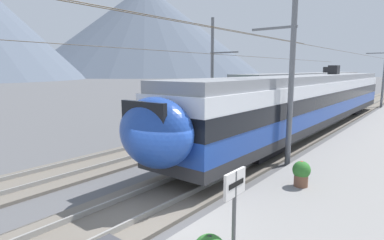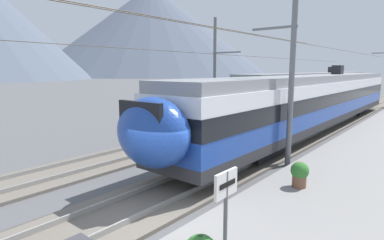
% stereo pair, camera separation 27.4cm
% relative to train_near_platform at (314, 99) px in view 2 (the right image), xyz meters
% --- Properties ---
extents(ground_plane, '(400.00, 400.00, 0.00)m').
position_rel_train_near_platform_xyz_m(ground_plane, '(-15.84, -1.11, -2.23)').
color(ground_plane, '#565659').
extents(track_near, '(120.00, 3.00, 0.28)m').
position_rel_train_near_platform_xyz_m(track_near, '(-15.84, -0.00, -2.16)').
color(track_near, '#6B6359').
rests_on(track_near, ground).
extents(track_far, '(120.00, 3.00, 0.28)m').
position_rel_train_near_platform_xyz_m(track_far, '(-15.84, 4.89, -2.16)').
color(track_far, '#6B6359').
rests_on(track_far, ground).
extents(train_near_platform, '(31.55, 3.02, 4.27)m').
position_rel_train_near_platform_xyz_m(train_near_platform, '(0.00, 0.00, 0.00)').
color(train_near_platform, '#2D2D30').
rests_on(train_near_platform, track_near).
extents(train_far_track, '(35.25, 2.95, 4.27)m').
position_rel_train_near_platform_xyz_m(train_far_track, '(15.28, 4.89, 0.00)').
color(train_far_track, '#2D2D30').
rests_on(train_far_track, track_far).
extents(catenary_mast_mid, '(49.47, 2.08, 7.99)m').
position_rel_train_near_platform_xyz_m(catenary_mast_mid, '(-8.53, -1.65, 1.95)').
color(catenary_mast_mid, slate).
rests_on(catenary_mast_mid, ground).
extents(catenary_mast_far_side, '(49.47, 2.39, 8.05)m').
position_rel_train_near_platform_xyz_m(catenary_mast_far_side, '(-1.85, 6.81, 1.92)').
color(catenary_mast_far_side, slate).
rests_on(catenary_mast_far_side, ground).
extents(platform_sign, '(0.70, 0.08, 2.03)m').
position_rel_train_near_platform_xyz_m(platform_sign, '(-16.91, -3.99, -0.42)').
color(platform_sign, '#59595B').
rests_on(platform_sign, platform_slab).
extents(potted_plant_platform_edge, '(0.60, 0.60, 0.87)m').
position_rel_train_near_platform_xyz_m(potted_plant_platform_edge, '(-11.60, -3.46, -1.42)').
color(potted_plant_platform_edge, brown).
rests_on(potted_plant_platform_edge, platform_slab).
extents(mountain_right_ridge, '(159.44, 159.44, 60.44)m').
position_rel_train_near_platform_xyz_m(mountain_right_ridge, '(133.91, 156.19, 27.99)').
color(mountain_right_ridge, '#515B6B').
rests_on(mountain_right_ridge, ground).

